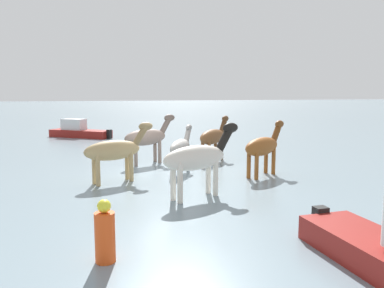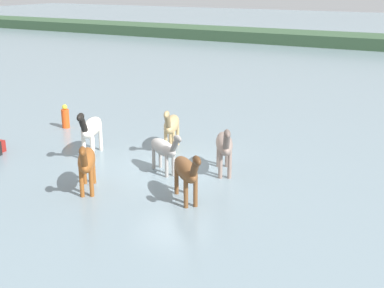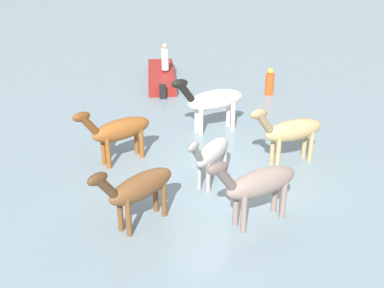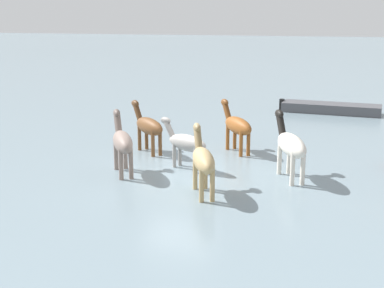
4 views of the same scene
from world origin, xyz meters
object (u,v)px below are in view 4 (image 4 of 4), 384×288
at_px(horse_mid_herd, 203,160).
at_px(horse_chestnut_trailing, 122,142).
at_px(horse_dark_mare, 237,125).
at_px(horse_pinto_flank, 186,143).
at_px(horse_rear_stallion, 291,145).
at_px(horse_lead, 148,126).
at_px(boat_tender_starboard, 331,110).

bearing_deg(horse_mid_herd, horse_chestnut_trailing, 42.87).
xyz_separation_m(horse_chestnut_trailing, horse_dark_mare, (-3.27, -3.71, -0.05)).
relative_size(horse_chestnut_trailing, horse_pinto_flank, 1.18).
xyz_separation_m(horse_chestnut_trailing, horse_rear_stallion, (-5.50, -0.77, 0.04)).
bearing_deg(horse_lead, horse_rear_stallion, -155.94).
bearing_deg(horse_chestnut_trailing, horse_dark_mare, -70.80).
relative_size(horse_lead, horse_pinto_flank, 0.97).
distance_m(horse_chestnut_trailing, boat_tender_starboard, 14.77).
bearing_deg(horse_rear_stallion, horse_dark_mare, 13.50).
xyz_separation_m(horse_dark_mare, horse_mid_herd, (0.17, 5.13, 0.01)).
distance_m(horse_chestnut_trailing, horse_lead, 2.84).
bearing_deg(horse_pinto_flank, horse_rear_stallion, -153.55).
xyz_separation_m(horse_dark_mare, boat_tender_starboard, (-3.56, -9.35, -0.88)).
distance_m(horse_rear_stallion, horse_pinto_flank, 3.58).
relative_size(horse_chestnut_trailing, horse_dark_mare, 1.10).
height_order(horse_pinto_flank, boat_tender_starboard, horse_pinto_flank).
distance_m(horse_chestnut_trailing, horse_rear_stallion, 5.55).
bearing_deg(boat_tender_starboard, horse_mid_herd, -98.30).
bearing_deg(horse_rear_stallion, horse_lead, 45.80).
bearing_deg(horse_mid_herd, horse_pinto_flank, 3.09).
distance_m(horse_pinto_flank, boat_tender_starboard, 13.03).
height_order(horse_chestnut_trailing, boat_tender_starboard, horse_chestnut_trailing).
distance_m(horse_lead, horse_mid_herd, 5.29).
height_order(horse_chestnut_trailing, horse_mid_herd, horse_chestnut_trailing).
height_order(horse_lead, boat_tender_starboard, horse_lead).
bearing_deg(boat_tender_starboard, horse_rear_stallion, -90.02).
height_order(horse_chestnut_trailing, horse_pinto_flank, horse_chestnut_trailing).
xyz_separation_m(horse_rear_stallion, horse_lead, (5.54, -2.07, -0.10)).
height_order(horse_lead, horse_dark_mare, horse_dark_mare).
relative_size(horse_rear_stallion, boat_tender_starboard, 0.48).
distance_m(horse_chestnut_trailing, horse_mid_herd, 3.40).
relative_size(horse_lead, horse_mid_herd, 0.82).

